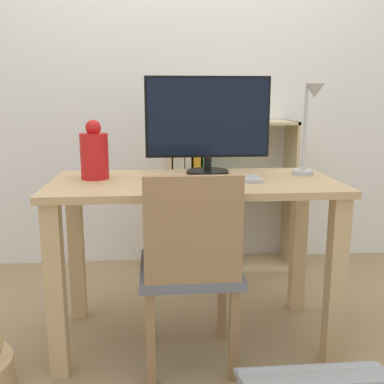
{
  "coord_description": "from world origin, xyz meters",
  "views": [
    {
      "loc": [
        -0.17,
        -1.91,
        1.1
      ],
      "look_at": [
        0.0,
        0.1,
        0.67
      ],
      "focal_mm": 42.0,
      "sensor_mm": 36.0,
      "label": 1
    }
  ],
  "objects_px": {
    "keyboard": "(217,180)",
    "chair": "(191,265)",
    "monitor": "(208,121)",
    "vase": "(94,154)",
    "bookshelf": "(209,205)",
    "desk_lamp": "(309,121)"
  },
  "relations": [
    {
      "from": "vase",
      "to": "keyboard",
      "type": "bearing_deg",
      "value": -11.81
    },
    {
      "from": "chair",
      "to": "keyboard",
      "type": "bearing_deg",
      "value": 50.03
    },
    {
      "from": "vase",
      "to": "chair",
      "type": "bearing_deg",
      "value": -38.05
    },
    {
      "from": "vase",
      "to": "chair",
      "type": "height_order",
      "value": "vase"
    },
    {
      "from": "keyboard",
      "to": "chair",
      "type": "height_order",
      "value": "chair"
    },
    {
      "from": "bookshelf",
      "to": "chair",
      "type": "bearing_deg",
      "value": -100.51
    },
    {
      "from": "bookshelf",
      "to": "monitor",
      "type": "bearing_deg",
      "value": -97.62
    },
    {
      "from": "keyboard",
      "to": "vase",
      "type": "xyz_separation_m",
      "value": [
        -0.52,
        0.11,
        0.1
      ]
    },
    {
      "from": "desk_lamp",
      "to": "chair",
      "type": "height_order",
      "value": "desk_lamp"
    },
    {
      "from": "vase",
      "to": "desk_lamp",
      "type": "distance_m",
      "value": 0.96
    },
    {
      "from": "desk_lamp",
      "to": "chair",
      "type": "xyz_separation_m",
      "value": [
        -0.55,
        -0.28,
        -0.55
      ]
    },
    {
      "from": "chair",
      "to": "monitor",
      "type": "bearing_deg",
      "value": 67.03
    },
    {
      "from": "bookshelf",
      "to": "keyboard",
      "type": "bearing_deg",
      "value": -94.99
    },
    {
      "from": "vase",
      "to": "chair",
      "type": "distance_m",
      "value": 0.65
    },
    {
      "from": "monitor",
      "to": "vase",
      "type": "xyz_separation_m",
      "value": [
        -0.51,
        -0.09,
        -0.13
      ]
    },
    {
      "from": "monitor",
      "to": "chair",
      "type": "height_order",
      "value": "monitor"
    },
    {
      "from": "keyboard",
      "to": "desk_lamp",
      "type": "bearing_deg",
      "value": 11.12
    },
    {
      "from": "keyboard",
      "to": "vase",
      "type": "height_order",
      "value": "vase"
    },
    {
      "from": "monitor",
      "to": "desk_lamp",
      "type": "relative_size",
      "value": 1.41
    },
    {
      "from": "chair",
      "to": "bookshelf",
      "type": "height_order",
      "value": "bookshelf"
    },
    {
      "from": "monitor",
      "to": "bookshelf",
      "type": "bearing_deg",
      "value": 82.38
    },
    {
      "from": "vase",
      "to": "desk_lamp",
      "type": "relative_size",
      "value": 0.63
    }
  ]
}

